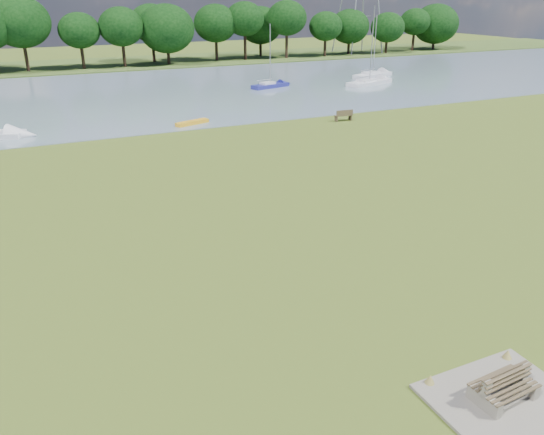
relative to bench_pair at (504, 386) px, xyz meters
name	(u,v)px	position (x,y,z in m)	size (l,w,h in m)	color
ground	(289,226)	(0.00, 14.00, -0.51)	(220.00, 220.00, 0.00)	olive
river	(130,95)	(0.00, 56.00, -0.51)	(220.00, 40.00, 0.10)	gray
far_bank	(94,66)	(0.00, 86.00, -0.51)	(220.00, 20.00, 0.40)	#4C6626
concrete_pad	(501,399)	(0.00, 0.00, -0.46)	(4.20, 3.20, 0.10)	gray
bench_pair	(504,386)	(0.00, 0.00, 0.00)	(1.94, 1.22, 1.01)	gray
riverbank_bench	(344,115)	(15.47, 33.56, 0.02)	(1.74, 0.63, 1.06)	brown
kayak	(192,123)	(2.14, 38.00, -0.30)	(3.23, 0.75, 0.32)	#F6AC1C
tree_line	(101,27)	(1.21, 82.00, 5.63)	(145.06, 8.47, 10.25)	black
sailboat_2	(270,84)	(16.99, 53.46, -0.01)	(5.36, 2.79, 7.59)	navy
sailboat_4	(372,74)	(34.07, 55.75, 0.00)	(7.07, 4.00, 8.24)	silver
sailboat_5	(369,81)	(29.80, 50.35, -0.02)	(7.44, 4.12, 9.58)	silver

